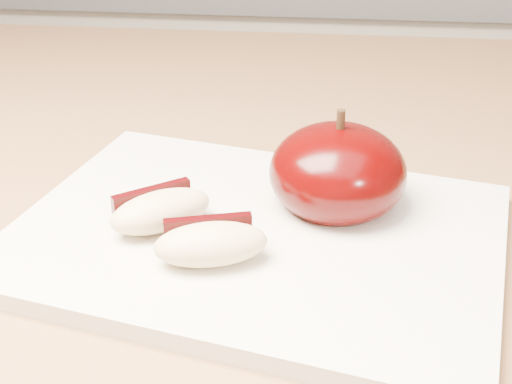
# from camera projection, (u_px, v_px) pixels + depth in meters

# --- Properties ---
(back_cabinet) EXTENTS (2.40, 0.62, 0.94)m
(back_cabinet) POSITION_uv_depth(u_px,v_px,m) (336.00, 198.00, 1.37)
(back_cabinet) COLOR silver
(back_cabinet) RESTS_ON ground
(cutting_board) EXTENTS (0.33, 0.27, 0.01)m
(cutting_board) POSITION_uv_depth(u_px,v_px,m) (256.00, 236.00, 0.43)
(cutting_board) COLOR silver
(cutting_board) RESTS_ON island_counter
(apple_half) EXTENTS (0.10, 0.10, 0.07)m
(apple_half) POSITION_uv_depth(u_px,v_px,m) (338.00, 172.00, 0.45)
(apple_half) COLOR #2E0000
(apple_half) RESTS_ON cutting_board
(apple_wedge_a) EXTENTS (0.07, 0.06, 0.02)m
(apple_wedge_a) POSITION_uv_depth(u_px,v_px,m) (160.00, 210.00, 0.43)
(apple_wedge_a) COLOR beige
(apple_wedge_a) RESTS_ON cutting_board
(apple_wedge_b) EXTENTS (0.07, 0.05, 0.02)m
(apple_wedge_b) POSITION_uv_depth(u_px,v_px,m) (210.00, 243.00, 0.39)
(apple_wedge_b) COLOR beige
(apple_wedge_b) RESTS_ON cutting_board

